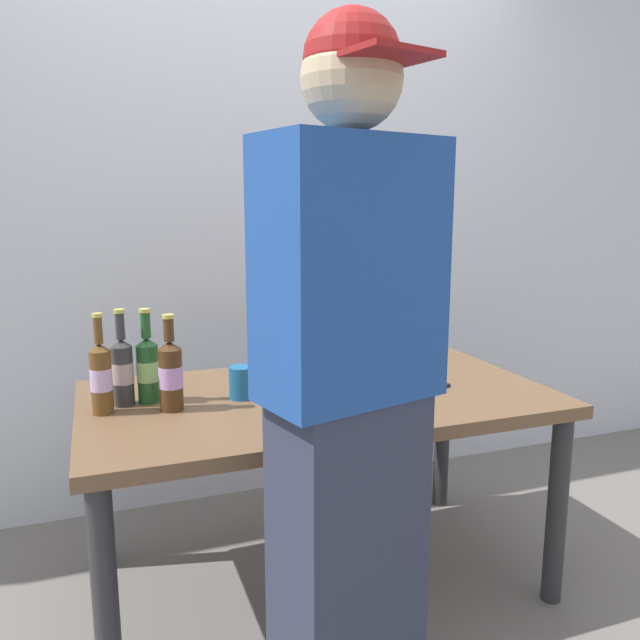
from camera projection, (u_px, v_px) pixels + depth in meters
ground_plane at (318, 581)px, 2.25m from camera, size 8.00×8.00×0.00m
desk at (318, 416)px, 2.13m from camera, size 1.55×0.85×0.70m
laptop at (379, 371)px, 2.22m from camera, size 0.42×0.44×0.20m
beer_bottle_amber at (123, 370)px, 1.97m from camera, size 0.07×0.07×0.31m
beer_bottle_brown at (148, 367)px, 2.00m from camera, size 0.07×0.07×0.30m
beer_bottle_green at (171, 373)px, 1.92m from camera, size 0.07×0.07×0.30m
beer_bottle_dark at (101, 376)px, 1.89m from camera, size 0.07×0.07×0.31m
person_figure at (349, 398)px, 1.44m from camera, size 0.45×0.36×1.73m
coffee_mug at (242, 382)px, 2.05m from camera, size 0.12×0.08×0.11m
back_wall at (254, 211)px, 2.78m from camera, size 6.00×0.10×2.60m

